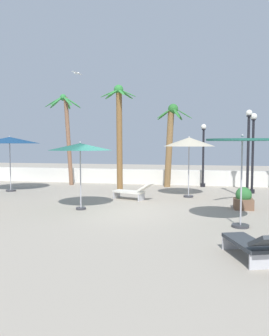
% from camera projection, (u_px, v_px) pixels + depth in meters
% --- Properties ---
extents(ground_plane, '(56.00, 56.00, 0.00)m').
position_uv_depth(ground_plane, '(118.00, 212.00, 12.23)').
color(ground_plane, '#9E9384').
extents(boundary_wall, '(25.20, 0.30, 0.91)m').
position_uv_depth(boundary_wall, '(153.00, 177.00, 20.54)').
color(boundary_wall, silver).
rests_on(boundary_wall, ground_plane).
extents(patio_umbrella_0, '(2.38, 2.38, 2.58)m').
position_uv_depth(patio_umbrella_0, '(80.00, 147.00, 12.50)').
color(patio_umbrella_0, '#333338').
rests_on(patio_umbrella_0, ground_plane).
extents(patio_umbrella_2, '(2.38, 2.38, 2.83)m').
position_uv_depth(patio_umbrella_2, '(189.00, 142.00, 15.41)').
color(patio_umbrella_2, '#333338').
rests_on(patio_umbrella_2, ground_plane).
extents(patio_umbrella_3, '(3.11, 3.11, 2.90)m').
position_uv_depth(patio_umbrella_3, '(10.00, 141.00, 17.35)').
color(patio_umbrella_3, '#333338').
rests_on(patio_umbrella_3, ground_plane).
extents(patio_umbrella_4, '(2.09, 2.09, 2.77)m').
position_uv_depth(patio_umbrella_4, '(242.00, 147.00, 9.81)').
color(patio_umbrella_4, '#333338').
rests_on(patio_umbrella_4, ground_plane).
extents(palm_tree_0, '(1.98, 1.96, 5.65)m').
position_uv_depth(palm_tree_0, '(119.00, 126.00, 18.02)').
color(palm_tree_0, brown).
rests_on(palm_tree_0, ground_plane).
extents(palm_tree_2, '(2.16, 2.14, 4.77)m').
position_uv_depth(palm_tree_2, '(170.00, 136.00, 19.14)').
color(palm_tree_2, brown).
rests_on(palm_tree_2, ground_plane).
extents(palm_tree_3, '(2.23, 2.23, 5.46)m').
position_uv_depth(palm_tree_3, '(67.00, 128.00, 20.07)').
color(palm_tree_3, brown).
rests_on(palm_tree_3, ground_plane).
extents(lamp_post_0, '(0.30, 0.30, 3.62)m').
position_uv_depth(lamp_post_0, '(203.00, 153.00, 19.24)').
color(lamp_post_0, black).
rests_on(lamp_post_0, ground_plane).
extents(lamp_post_1, '(0.33, 0.33, 4.01)m').
position_uv_depth(lamp_post_1, '(253.00, 148.00, 16.67)').
color(lamp_post_1, black).
rests_on(lamp_post_1, ground_plane).
extents(lamp_post_2, '(0.28, 0.28, 4.01)m').
position_uv_depth(lamp_post_2, '(248.00, 152.00, 15.04)').
color(lamp_post_2, black).
rests_on(lamp_post_2, ground_plane).
extents(lounge_chair_0, '(1.94, 1.13, 0.83)m').
position_uv_depth(lounge_chair_0, '(133.00, 191.00, 14.80)').
color(lounge_chair_0, '#B7B7BC').
rests_on(lounge_chair_0, ground_plane).
extents(lounge_chair_1, '(1.16, 1.93, 0.83)m').
position_uv_depth(lounge_chair_1, '(252.00, 243.00, 7.01)').
color(lounge_chair_1, '#B7B7BC').
rests_on(lounge_chair_1, ground_plane).
extents(seagull_0, '(0.38, 1.12, 0.14)m').
position_uv_depth(seagull_0, '(77.00, 73.00, 20.11)').
color(seagull_0, white).
extents(planter, '(0.70, 0.70, 0.85)m').
position_uv_depth(planter, '(244.00, 199.00, 12.72)').
color(planter, brown).
rests_on(planter, ground_plane).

